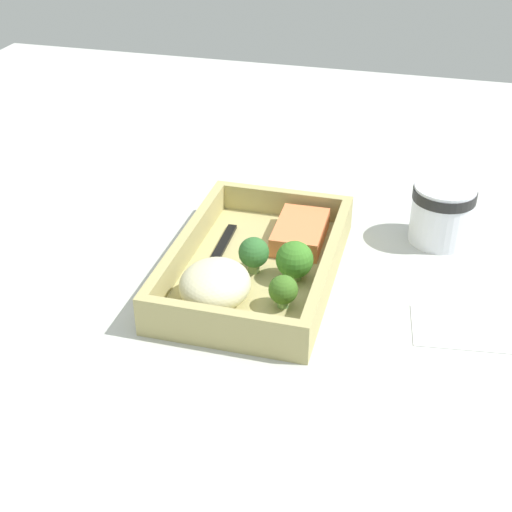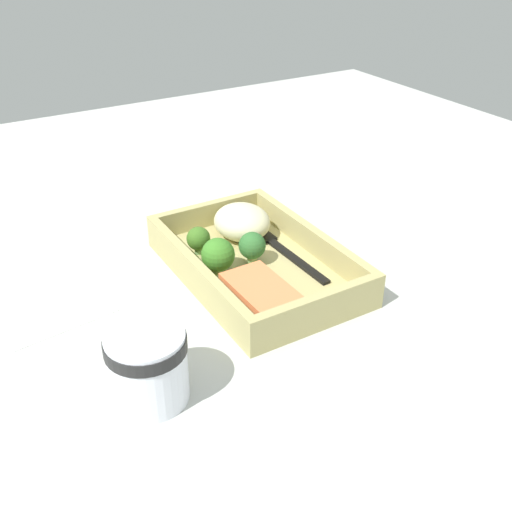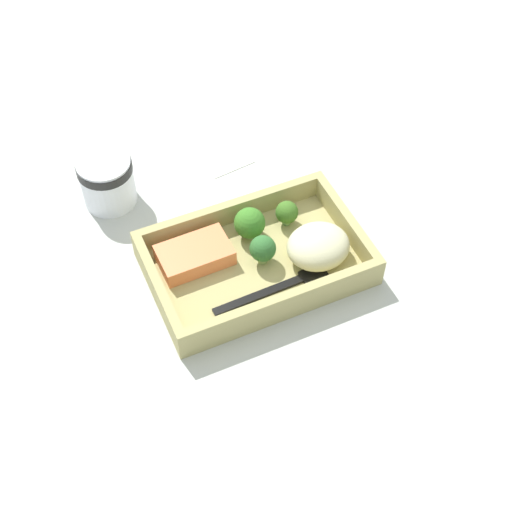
# 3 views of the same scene
# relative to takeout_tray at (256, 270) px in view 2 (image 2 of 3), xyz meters

# --- Properties ---
(ground_plane) EXTENTS (1.60, 1.60, 0.02)m
(ground_plane) POSITION_rel_takeout_tray_xyz_m (0.00, 0.00, -0.02)
(ground_plane) COLOR #B8BBB5
(takeout_tray) EXTENTS (0.28, 0.18, 0.01)m
(takeout_tray) POSITION_rel_takeout_tray_xyz_m (0.00, 0.00, 0.00)
(takeout_tray) COLOR tan
(takeout_tray) RESTS_ON ground_plane
(tray_rim) EXTENTS (0.28, 0.18, 0.03)m
(tray_rim) POSITION_rel_takeout_tray_xyz_m (0.00, 0.00, 0.02)
(tray_rim) COLOR tan
(tray_rim) RESTS_ON takeout_tray
(salmon_fillet) EXTENTS (0.10, 0.06, 0.02)m
(salmon_fillet) POSITION_rel_takeout_tray_xyz_m (-0.07, 0.04, 0.02)
(salmon_fillet) COLOR #F17F4A
(salmon_fillet) RESTS_ON takeout_tray
(mashed_potatoes) EXTENTS (0.08, 0.08, 0.05)m
(mashed_potatoes) POSITION_rel_takeout_tray_xyz_m (0.08, -0.02, 0.03)
(mashed_potatoes) COLOR beige
(mashed_potatoes) RESTS_ON takeout_tray
(broccoli_floret_1) EXTENTS (0.04, 0.04, 0.05)m
(broccoli_floret_1) POSITION_rel_takeout_tray_xyz_m (0.01, 0.05, 0.03)
(broccoli_floret_1) COLOR #80A45D
(broccoli_floret_1) RESTS_ON takeout_tray
(broccoli_floret_2) EXTENTS (0.03, 0.03, 0.04)m
(broccoli_floret_2) POSITION_rel_takeout_tray_xyz_m (0.07, 0.05, 0.03)
(broccoli_floret_2) COLOR #73A25D
(broccoli_floret_2) RESTS_ON takeout_tray
(broccoli_floret_3) EXTENTS (0.03, 0.03, 0.04)m
(broccoli_floret_3) POSITION_rel_takeout_tray_xyz_m (0.01, 0.00, 0.03)
(broccoli_floret_3) COLOR #809D59
(broccoli_floret_3) RESTS_ON takeout_tray
(fork) EXTENTS (0.16, 0.02, 0.00)m
(fork) POSITION_rel_takeout_tray_xyz_m (0.01, -0.05, 0.01)
(fork) COLOR black
(fork) RESTS_ON takeout_tray
(paper_cup) EXTENTS (0.08, 0.08, 0.08)m
(paper_cup) POSITION_rel_takeout_tray_xyz_m (-0.14, 0.20, 0.04)
(paper_cup) COLOR white
(paper_cup) RESTS_ON ground_plane
(receipt_slip) EXTENTS (0.09, 0.13, 0.00)m
(receipt_slip) POSITION_rel_takeout_tray_xyz_m (0.04, 0.25, -0.00)
(receipt_slip) COLOR white
(receipt_slip) RESTS_ON ground_plane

